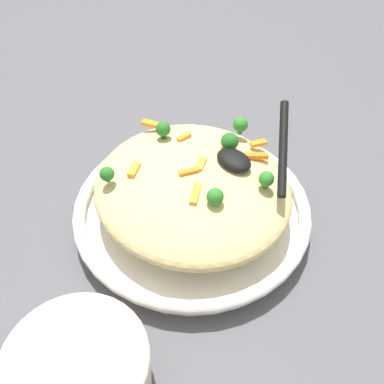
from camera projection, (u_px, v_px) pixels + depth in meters
ground_plane at (192, 221)px, 0.72m from camera, size 2.40×2.40×0.00m
serving_bowl at (192, 211)px, 0.70m from camera, size 0.36×0.36×0.04m
pasta_mound at (192, 188)px, 0.66m from camera, size 0.30×0.28×0.07m
carrot_piece_0 at (190, 173)px, 0.63m from camera, size 0.02×0.03×0.01m
carrot_piece_1 at (201, 165)px, 0.64m from camera, size 0.02×0.03×0.01m
carrot_piece_2 at (256, 156)px, 0.66m from camera, size 0.03×0.03×0.01m
carrot_piece_3 at (154, 125)px, 0.72m from camera, size 0.04×0.03×0.01m
carrot_piece_4 at (134, 170)px, 0.64m from camera, size 0.02×0.03×0.01m
carrot_piece_5 at (258, 143)px, 0.69m from camera, size 0.02×0.03×0.01m
carrot_piece_6 at (196, 194)px, 0.61m from camera, size 0.03×0.04×0.01m
carrot_piece_7 at (184, 137)px, 0.69m from camera, size 0.01×0.02×0.01m
broccoli_floret_0 at (215, 197)px, 0.59m from camera, size 0.02×0.02×0.03m
broccoli_floret_1 at (266, 179)px, 0.61m from camera, size 0.02×0.02×0.03m
broccoli_floret_2 at (107, 174)px, 0.62m from camera, size 0.02×0.02×0.02m
broccoli_floret_3 at (228, 141)px, 0.67m from camera, size 0.03×0.03×0.03m
broccoli_floret_4 at (240, 125)px, 0.70m from camera, size 0.02×0.02×0.03m
broccoli_floret_5 at (163, 129)px, 0.69m from camera, size 0.02×0.02×0.03m
serving_spoon at (250, 156)px, 0.64m from camera, size 0.13×0.12×0.07m
companion_bowl at (78, 370)px, 0.51m from camera, size 0.17×0.17×0.08m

